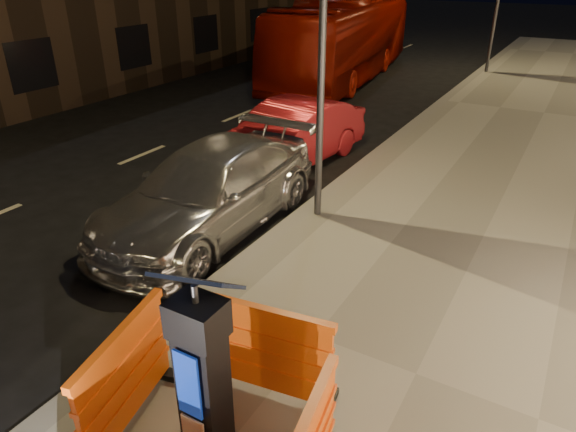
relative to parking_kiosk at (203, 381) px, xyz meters
The scene contains 10 objects.
ground_plane 2.90m from the parking_kiosk, 130.91° to the left, with size 120.00×120.00×0.00m, color black.
sidewalk 2.60m from the parking_kiosk, 58.14° to the left, with size 6.00×60.00×0.15m, color gray.
kerb 2.87m from the parking_kiosk, 130.91° to the left, with size 0.30×60.00×0.15m, color slate.
parking_kiosk is the anchor object (origin of this frame).
barrier_back 1.05m from the parking_kiosk, 90.00° to the left, with size 1.42×0.58×1.11m, color #E1530F.
barrier_kerbside 1.05m from the parking_kiosk, behind, with size 1.42×0.58×1.11m, color #E1530F.
car_silver 5.05m from the parking_kiosk, 127.59° to the left, with size 1.97×4.86×1.41m, color #BCBCC1.
car_red 8.02m from the parking_kiosk, 114.76° to the left, with size 1.49×4.27×1.41m, color #AC1A23.
bus_doubledecker 17.62m from the parking_kiosk, 110.77° to the left, with size 2.54×10.85×3.02m, color #820D01.
street_lamp_mid 5.61m from the parking_kiosk, 106.62° to the left, with size 0.12×0.12×6.00m, color #3F3F44.
Camera 1 is at (3.91, -4.38, 4.21)m, focal length 32.00 mm.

